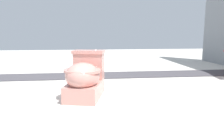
# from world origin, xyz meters

# --- Properties ---
(ground_plane) EXTENTS (14.00, 14.00, 0.00)m
(ground_plane) POSITION_xyz_m (0.00, 0.00, 0.00)
(ground_plane) COLOR beige
(gravel_strip) EXTENTS (0.56, 8.00, 0.01)m
(gravel_strip) POSITION_xyz_m (-1.25, 0.50, 0.01)
(gravel_strip) COLOR #423F44
(gravel_strip) RESTS_ON ground
(toilet) EXTENTS (0.70, 0.51, 0.52)m
(toilet) POSITION_xyz_m (-0.05, 0.08, 0.22)
(toilet) COLOR tan
(toilet) RESTS_ON ground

